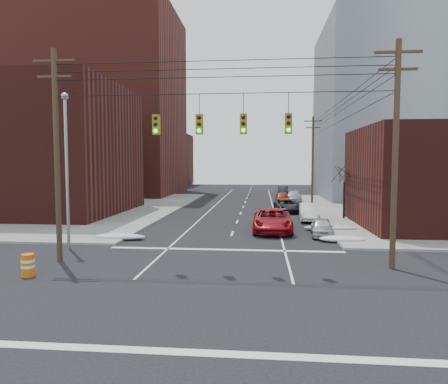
% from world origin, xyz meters
% --- Properties ---
extents(ground, '(160.00, 160.00, 0.00)m').
position_xyz_m(ground, '(0.00, 0.00, 0.00)').
color(ground, black).
rests_on(ground, ground).
extents(sidewalk_nw, '(40.00, 40.00, 0.15)m').
position_xyz_m(sidewalk_nw, '(-27.00, 27.00, 0.07)').
color(sidewalk_nw, gray).
rests_on(sidewalk_nw, ground).
extents(building_brick_tall, '(24.00, 20.00, 30.00)m').
position_xyz_m(building_brick_tall, '(-24.00, 48.00, 15.00)').
color(building_brick_tall, maroon).
rests_on(building_brick_tall, ground).
extents(building_brick_near, '(20.00, 16.00, 13.00)m').
position_xyz_m(building_brick_near, '(-22.00, 22.00, 6.50)').
color(building_brick_near, '#461815').
rests_on(building_brick_near, ground).
extents(building_brick_far, '(22.00, 18.00, 12.00)m').
position_xyz_m(building_brick_far, '(-26.00, 74.00, 6.00)').
color(building_brick_far, '#461815').
rests_on(building_brick_far, ground).
extents(building_office, '(22.00, 20.00, 25.00)m').
position_xyz_m(building_office, '(22.00, 44.00, 12.50)').
color(building_office, gray).
rests_on(building_office, ground).
extents(building_glass, '(20.00, 18.00, 22.00)m').
position_xyz_m(building_glass, '(24.00, 70.00, 11.00)').
color(building_glass, gray).
rests_on(building_glass, ground).
extents(utility_pole_left, '(2.20, 0.28, 11.00)m').
position_xyz_m(utility_pole_left, '(-8.50, 3.00, 5.78)').
color(utility_pole_left, '#473323').
rests_on(utility_pole_left, ground).
extents(utility_pole_right, '(2.20, 0.28, 11.00)m').
position_xyz_m(utility_pole_right, '(8.50, 3.00, 5.78)').
color(utility_pole_right, '#473323').
rests_on(utility_pole_right, ground).
extents(utility_pole_far, '(2.20, 0.28, 11.00)m').
position_xyz_m(utility_pole_far, '(8.50, 34.00, 5.78)').
color(utility_pole_far, '#473323').
rests_on(utility_pole_far, ground).
extents(traffic_signals, '(17.00, 0.42, 2.02)m').
position_xyz_m(traffic_signals, '(0.10, 2.97, 7.17)').
color(traffic_signals, black).
rests_on(traffic_signals, ground).
extents(street_light, '(0.44, 0.44, 9.32)m').
position_xyz_m(street_light, '(-9.50, 6.00, 5.54)').
color(street_light, gray).
rests_on(street_light, ground).
extents(bare_tree, '(2.09, 2.20, 4.93)m').
position_xyz_m(bare_tree, '(9.59, 20.00, 2.32)').
color(bare_tree, black).
rests_on(bare_tree, ground).
extents(snow_nw, '(3.50, 1.08, 0.42)m').
position_xyz_m(snow_nw, '(-7.40, 9.00, 0.21)').
color(snow_nw, silver).
rests_on(snow_nw, ground).
extents(snow_ne, '(3.00, 1.08, 0.42)m').
position_xyz_m(snow_ne, '(7.40, 9.50, 0.21)').
color(snow_ne, silver).
rests_on(snow_ne, ground).
extents(snow_east_far, '(4.00, 1.08, 0.42)m').
position_xyz_m(snow_east_far, '(7.40, 14.00, 0.21)').
color(snow_east_far, silver).
rests_on(snow_east_far, ground).
extents(red_pickup, '(2.93, 6.23, 1.72)m').
position_xyz_m(red_pickup, '(2.95, 13.19, 0.86)').
color(red_pickup, maroon).
rests_on(red_pickup, ground).
extents(parked_car_a, '(1.82, 3.85, 1.27)m').
position_xyz_m(parked_car_a, '(6.40, 11.59, 0.64)').
color(parked_car_a, silver).
rests_on(parked_car_a, ground).
extents(parked_car_b, '(1.87, 4.73, 1.53)m').
position_xyz_m(parked_car_b, '(6.40, 19.29, 0.77)').
color(parked_car_b, silver).
rests_on(parked_car_b, ground).
extents(parked_car_c, '(2.79, 5.10, 1.36)m').
position_xyz_m(parked_car_c, '(4.80, 25.37, 0.68)').
color(parked_car_c, black).
rests_on(parked_car_c, ground).
extents(parked_car_d, '(2.48, 5.21, 1.47)m').
position_xyz_m(parked_car_d, '(6.40, 35.88, 0.73)').
color(parked_car_d, '#A1A2A6').
rests_on(parked_car_d, ground).
extents(parked_car_e, '(1.82, 4.32, 1.46)m').
position_xyz_m(parked_car_e, '(4.80, 34.47, 0.73)').
color(parked_car_e, maroon).
rests_on(parked_car_e, ground).
extents(parked_car_f, '(1.80, 4.69, 1.53)m').
position_xyz_m(parked_car_f, '(5.56, 47.42, 0.76)').
color(parked_car_f, black).
rests_on(parked_car_f, ground).
extents(lot_car_a, '(5.01, 3.16, 1.56)m').
position_xyz_m(lot_car_a, '(-15.21, 25.44, 0.93)').
color(lot_car_a, silver).
rests_on(lot_car_a, sidewalk_nw).
extents(lot_car_b, '(4.44, 2.13, 1.22)m').
position_xyz_m(lot_car_b, '(-15.08, 24.86, 0.76)').
color(lot_car_b, '#A0A0A5').
rests_on(lot_car_b, sidewalk_nw).
extents(lot_car_c, '(4.85, 2.03, 1.40)m').
position_xyz_m(lot_car_c, '(-16.30, 23.27, 0.85)').
color(lot_car_c, black).
rests_on(lot_car_c, sidewalk_nw).
extents(lot_car_d, '(4.88, 2.81, 1.56)m').
position_xyz_m(lot_car_d, '(-19.48, 23.05, 0.93)').
color(lot_car_d, '#ABABB0').
rests_on(lot_car_d, sidewalk_nw).
extents(construction_barrel, '(0.61, 0.61, 1.03)m').
position_xyz_m(construction_barrel, '(-8.50, 0.10, 0.53)').
color(construction_barrel, '#E85E0C').
rests_on(construction_barrel, ground).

